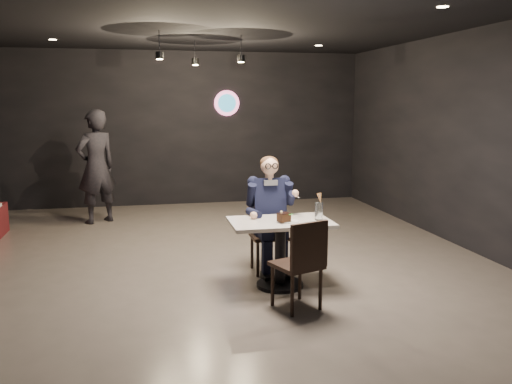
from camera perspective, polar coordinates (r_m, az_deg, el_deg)
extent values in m
plane|color=#6F645C|center=(6.67, -3.77, -8.26)|extent=(9.00, 9.00, 0.00)
cube|color=black|center=(8.38, -6.03, 15.26)|extent=(1.40, 1.20, 0.36)
cube|color=silver|center=(6.01, 2.56, -6.51)|extent=(1.10, 0.70, 0.75)
cube|color=black|center=(6.51, 1.35, -4.49)|extent=(0.42, 0.46, 0.92)
cube|color=black|center=(5.40, 4.29, -7.47)|extent=(0.55, 0.58, 0.92)
cube|color=black|center=(6.45, 1.36, -2.24)|extent=(0.60, 0.80, 1.44)
cylinder|color=white|center=(5.87, 3.53, -3.09)|extent=(0.21, 0.21, 0.01)
cube|color=black|center=(5.81, 2.95, -2.70)|extent=(0.15, 0.13, 0.09)
ellipsoid|color=#30812A|center=(5.80, 3.66, -2.36)|extent=(0.07, 0.04, 0.01)
cylinder|color=silver|center=(5.97, 6.62, -2.02)|extent=(0.09, 0.09, 0.19)
cone|color=tan|center=(5.95, 6.74, -0.68)|extent=(0.07, 0.07, 0.12)
imported|color=black|center=(9.46, -16.47, 2.56)|extent=(0.83, 0.76, 1.91)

